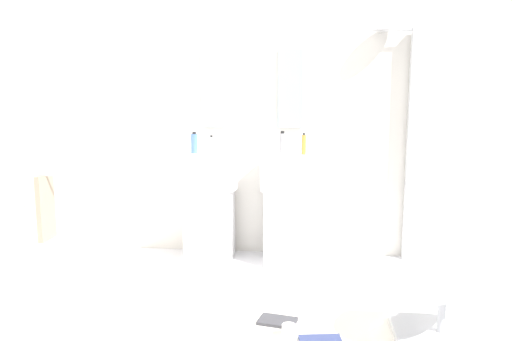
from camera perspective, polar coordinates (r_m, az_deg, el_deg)
ground_plane at (r=3.49m, az=-3.56°, el=-17.37°), size 4.80×3.60×0.04m
rear_partition at (r=4.76m, az=-0.42°, el=6.26°), size 4.80×0.10×2.60m
pedestal_sink_left at (r=4.61m, az=-5.18°, el=-3.33°), size 0.50×0.50×1.09m
pedestal_sink_right at (r=4.53m, az=3.58°, el=-3.54°), size 0.50×0.50×1.09m
vanity_mirror_left at (r=4.74m, az=-4.79°, el=9.03°), size 0.22×0.03×0.69m
vanity_mirror_right at (r=4.66m, az=3.83°, el=9.04°), size 0.22×0.03×0.69m
shower_column at (r=4.72m, az=17.12°, el=3.16°), size 0.49×0.24×2.05m
lounge_chair at (r=3.37m, az=20.09°, el=-12.02°), size 1.10×1.10×0.65m
towel_rack at (r=4.19m, az=-22.67°, el=-4.08°), size 0.37×0.22×0.95m
area_rug at (r=3.38m, az=6.32°, el=-17.82°), size 1.06×0.79×0.01m
magazine_charcoal at (r=3.52m, az=2.40°, el=-16.38°), size 0.27×0.21×0.02m
coffee_mug at (r=3.32m, az=3.68°, el=-17.40°), size 0.09×0.09×0.08m
soap_bottle_blue at (r=4.42m, az=-6.87°, el=3.02°), size 0.06×0.06×0.19m
soap_bottle_grey at (r=4.30m, az=2.96°, el=2.99°), size 0.06×0.06×0.20m
soap_bottle_white at (r=4.68m, az=-4.97°, el=3.06°), size 0.04×0.04×0.13m
soap_bottle_amber at (r=4.33m, az=5.33°, el=2.91°), size 0.04×0.04×0.18m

